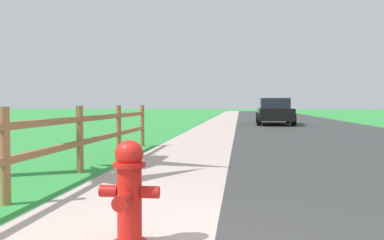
{
  "coord_description": "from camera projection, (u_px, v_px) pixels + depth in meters",
  "views": [
    {
      "loc": [
        0.21,
        -2.39,
        1.14
      ],
      "look_at": [
        -0.92,
        6.77,
        0.76
      ],
      "focal_mm": 36.78,
      "sensor_mm": 36.0,
      "label": 1
    }
  ],
  "objects": [
    {
      "name": "grass_verge",
      "position": [
        178.0,
        119.0,
        29.76
      ],
      "size": [
        5.0,
        66.0,
        0.0
      ],
      "primitive_type": "cube",
      "color": "#308E3C",
      "rests_on": "ground"
    },
    {
      "name": "rail_fence",
      "position": [
        80.0,
        134.0,
        6.44
      ],
      "size": [
        0.11,
        8.39,
        1.11
      ],
      "color": "#925F3C",
      "rests_on": "ground"
    },
    {
      "name": "fire_hydrant",
      "position": [
        129.0,
        191.0,
        3.14
      ],
      "size": [
        0.49,
        0.41,
        0.85
      ],
      "color": "red",
      "rests_on": "ground"
    },
    {
      "name": "curb_concrete",
      "position": [
        197.0,
        119.0,
        29.58
      ],
      "size": [
        6.0,
        66.0,
        0.01
      ],
      "primitive_type": "cube",
      "color": "#B8A29A",
      "rests_on": "ground"
    },
    {
      "name": "ground_plane",
      "position": [
        237.0,
        120.0,
        27.23
      ],
      "size": [
        120.0,
        120.0,
        0.0
      ],
      "primitive_type": "plane",
      "color": "#308E3C"
    },
    {
      "name": "parked_suv_black",
      "position": [
        274.0,
        111.0,
        21.97
      ],
      "size": [
        2.07,
        4.87,
        1.46
      ],
      "color": "black",
      "rests_on": "ground"
    },
    {
      "name": "road_asphalt",
      "position": [
        285.0,
        119.0,
        28.79
      ],
      "size": [
        7.0,
        66.0,
        0.01
      ],
      "primitive_type": "cube",
      "color": "#353535",
      "rests_on": "ground"
    }
  ]
}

